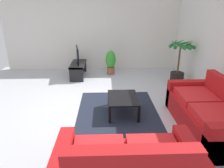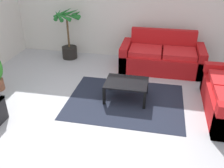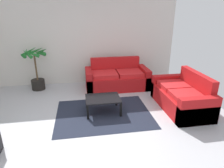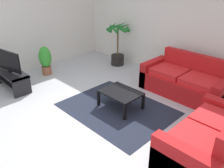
{
  "view_description": "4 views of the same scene",
  "coord_description": "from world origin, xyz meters",
  "views": [
    {
      "loc": [
        4.12,
        0.42,
        2.12
      ],
      "look_at": [
        0.3,
        0.56,
        0.65
      ],
      "focal_mm": 32.32,
      "sensor_mm": 36.0,
      "label": 1
    },
    {
      "loc": [
        0.9,
        -3.39,
        2.61
      ],
      "look_at": [
        0.15,
        0.31,
        0.55
      ],
      "focal_mm": 40.32,
      "sensor_mm": 36.0,
      "label": 2
    },
    {
      "loc": [
        -0.14,
        -3.4,
        2.31
      ],
      "look_at": [
        0.58,
        0.89,
        0.66
      ],
      "focal_mm": 31.53,
      "sensor_mm": 36.0,
      "label": 3
    },
    {
      "loc": [
        3.2,
        -2.3,
        2.58
      ],
      "look_at": [
        0.42,
        0.45,
        0.68
      ],
      "focal_mm": 37.14,
      "sensor_mm": 36.0,
      "label": 4
    }
  ],
  "objects": [
    {
      "name": "wall_back",
      "position": [
        0.0,
        3.0,
        1.35
      ],
      "size": [
        6.0,
        0.06,
        2.7
      ],
      "primitive_type": "cube",
      "color": "silver",
      "rests_on": "ground"
    },
    {
      "name": "couch_main",
      "position": [
        0.96,
        2.28,
        0.3
      ],
      "size": [
        1.92,
        0.9,
        0.9
      ],
      "color": "red",
      "rests_on": "ground"
    },
    {
      "name": "potted_palm",
      "position": [
        -1.45,
        2.56,
        0.6
      ],
      "size": [
        0.82,
        0.76,
        1.29
      ],
      "color": "black",
      "rests_on": "ground"
    },
    {
      "name": "ground_plane",
      "position": [
        0.0,
        0.0,
        0.0
      ],
      "size": [
        6.6,
        6.6,
        0.0
      ],
      "primitive_type": "plane",
      "color": "#B2B2B7"
    },
    {
      "name": "coffee_table",
      "position": [
        0.34,
        0.79,
        0.32
      ],
      "size": [
        0.8,
        0.61,
        0.37
      ],
      "color": "black",
      "rests_on": "ground"
    },
    {
      "name": "area_rug",
      "position": [
        0.34,
        0.69,
        0.0
      ],
      "size": [
        2.2,
        1.7,
        0.01
      ],
      "primitive_type": "cube",
      "color": "#1E2333",
      "rests_on": "ground"
    }
  ]
}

